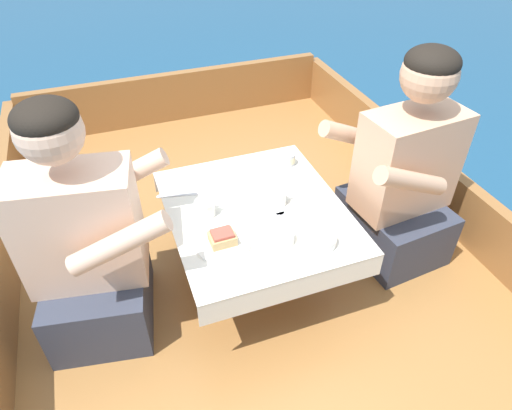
% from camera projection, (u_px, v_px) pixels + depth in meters
% --- Properties ---
extents(ground_plane, '(60.00, 60.00, 0.00)m').
position_uv_depth(ground_plane, '(256.00, 309.00, 2.20)').
color(ground_plane, navy).
extents(boat_deck, '(2.09, 3.15, 0.26)m').
position_uv_depth(boat_deck, '(256.00, 292.00, 2.12)').
color(boat_deck, '#9E6B38').
rests_on(boat_deck, ground_plane).
extents(gunwale_starboard, '(0.06, 3.15, 0.28)m').
position_uv_depth(gunwale_starboard, '(452.00, 200.00, 2.22)').
color(gunwale_starboard, '#936033').
rests_on(gunwale_starboard, boat_deck).
extents(bow_coaming, '(1.97, 0.06, 0.32)m').
position_uv_depth(bow_coaming, '(177.00, 96.00, 3.07)').
color(bow_coaming, '#936033').
rests_on(bow_coaming, boat_deck).
extents(cockpit_table, '(0.68, 0.79, 0.37)m').
position_uv_depth(cockpit_table, '(256.00, 216.00, 1.83)').
color(cockpit_table, '#B2B2B7').
rests_on(cockpit_table, boat_deck).
extents(person_port, '(0.57, 0.51, 0.95)m').
position_uv_depth(person_port, '(88.00, 248.00, 1.61)').
color(person_port, '#333847').
rests_on(person_port, boat_deck).
extents(person_starboard, '(0.55, 0.48, 0.96)m').
position_uv_depth(person_starboard, '(402.00, 180.00, 1.93)').
color(person_starboard, '#333847').
rests_on(person_starboard, boat_deck).
extents(plate_sandwich, '(0.21, 0.21, 0.01)m').
position_uv_depth(plate_sandwich, '(223.00, 243.00, 1.65)').
color(plate_sandwich, white).
rests_on(plate_sandwich, cockpit_table).
extents(plate_bread, '(0.17, 0.17, 0.01)m').
position_uv_depth(plate_bread, '(220.00, 189.00, 1.90)').
color(plate_bread, white).
rests_on(plate_bread, cockpit_table).
extents(sandwich, '(0.09, 0.08, 0.05)m').
position_uv_depth(sandwich, '(222.00, 238.00, 1.63)').
color(sandwich, tan).
rests_on(sandwich, plate_sandwich).
extents(bowl_port_near, '(0.11, 0.11, 0.04)m').
position_uv_depth(bowl_port_near, '(279.00, 236.00, 1.65)').
color(bowl_port_near, white).
rests_on(bowl_port_near, cockpit_table).
extents(bowl_starboard_near, '(0.14, 0.14, 0.04)m').
position_uv_depth(bowl_starboard_near, '(318.00, 238.00, 1.64)').
color(bowl_starboard_near, white).
rests_on(bowl_starboard_near, cockpit_table).
extents(coffee_cup_port, '(0.11, 0.08, 0.06)m').
position_uv_depth(coffee_cup_port, '(205.00, 208.00, 1.76)').
color(coffee_cup_port, white).
rests_on(coffee_cup_port, cockpit_table).
extents(coffee_cup_starboard, '(0.10, 0.07, 0.06)m').
position_uv_depth(coffee_cup_starboard, '(277.00, 197.00, 1.82)').
color(coffee_cup_starboard, white).
rests_on(coffee_cup_starboard, cockpit_table).
extents(tin_can, '(0.07, 0.07, 0.05)m').
position_uv_depth(tin_can, '(288.00, 159.00, 2.04)').
color(tin_can, silver).
rests_on(tin_can, cockpit_table).
extents(utensil_knife_port, '(0.17, 0.06, 0.00)m').
position_uv_depth(utensil_knife_port, '(260.00, 171.00, 2.01)').
color(utensil_knife_port, silver).
rests_on(utensil_knife_port, cockpit_table).
extents(utensil_spoon_starboard, '(0.12, 0.14, 0.01)m').
position_uv_depth(utensil_spoon_starboard, '(312.00, 202.00, 1.84)').
color(utensil_spoon_starboard, silver).
rests_on(utensil_spoon_starboard, cockpit_table).
extents(utensil_fork_port, '(0.17, 0.02, 0.00)m').
position_uv_depth(utensil_fork_port, '(268.00, 216.00, 1.77)').
color(utensil_fork_port, silver).
rests_on(utensil_fork_port, cockpit_table).
extents(utensil_spoon_port, '(0.17, 0.05, 0.01)m').
position_uv_depth(utensil_spoon_port, '(171.00, 196.00, 1.87)').
color(utensil_spoon_port, silver).
rests_on(utensil_spoon_port, cockpit_table).
extents(utensil_knife_starboard, '(0.10, 0.15, 0.00)m').
position_uv_depth(utensil_knife_starboard, '(297.00, 223.00, 1.74)').
color(utensil_knife_starboard, silver).
rests_on(utensil_knife_starboard, cockpit_table).
extents(utensil_spoon_center, '(0.05, 0.17, 0.01)m').
position_uv_depth(utensil_spoon_center, '(287.00, 186.00, 1.92)').
color(utensil_spoon_center, silver).
rests_on(utensil_spoon_center, cockpit_table).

